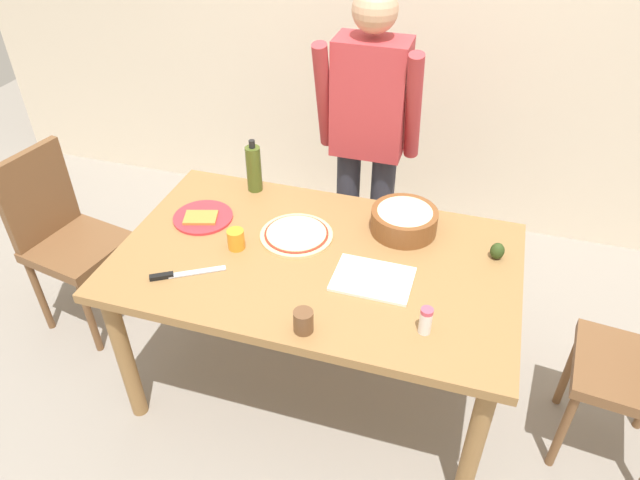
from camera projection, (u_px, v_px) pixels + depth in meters
ground at (317, 380)px, 2.79m from camera, size 8.00×8.00×0.00m
wall_back at (402, 9)px, 3.22m from camera, size 5.60×0.10×2.60m
dining_table at (316, 274)px, 2.38m from camera, size 1.60×0.96×0.76m
person_cook at (368, 135)px, 2.79m from camera, size 0.49×0.25×1.62m
chair_wooden_left at (63, 233)px, 2.83m from camera, size 0.46×0.46×0.95m
pizza_raw_on_board at (296, 235)px, 2.43m from camera, size 0.31×0.31×0.02m
plate_with_slice at (203, 217)px, 2.54m from camera, size 0.26×0.26×0.02m
popcorn_bowl at (404, 219)px, 2.43m from camera, size 0.28×0.28×0.11m
olive_oil_bottle at (254, 168)px, 2.67m from camera, size 0.07×0.07×0.26m
cup_orange at (236, 239)px, 2.35m from camera, size 0.07×0.07×0.08m
cup_small_brown at (303, 321)px, 1.98m from camera, size 0.07×0.07×0.08m
salt_shaker at (426, 321)px, 1.97m from camera, size 0.04×0.04×0.11m
cutting_board_white at (373, 279)px, 2.21m from camera, size 0.30×0.22×0.01m
chef_knife at (178, 274)px, 2.23m from camera, size 0.26×0.17×0.02m
avocado at (497, 251)px, 2.30m from camera, size 0.06×0.06×0.07m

